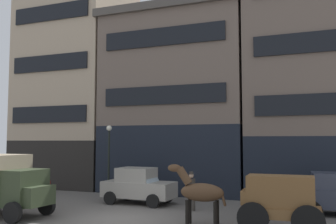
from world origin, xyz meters
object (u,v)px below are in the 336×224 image
(fire_hydrant_curbside, at_px, (49,186))
(streetlamp_curbside, at_px, (109,150))
(delivery_truck_near, at_px, (2,182))
(pedestrian_officer, at_px, (191,189))
(sedan_dark, at_px, (138,186))
(cargo_wagon, at_px, (279,199))
(draft_horse, at_px, (199,192))

(fire_hydrant_curbside, bearing_deg, streetlamp_curbside, -1.67)
(delivery_truck_near, height_order, fire_hydrant_curbside, delivery_truck_near)
(pedestrian_officer, bearing_deg, fire_hydrant_curbside, 165.87)
(sedan_dark, height_order, pedestrian_officer, sedan_dark)
(cargo_wagon, bearing_deg, delivery_truck_near, -173.52)
(cargo_wagon, distance_m, pedestrian_officer, 4.93)
(streetlamp_curbside, bearing_deg, fire_hydrant_curbside, 178.33)
(cargo_wagon, xyz_separation_m, sedan_dark, (-7.26, 3.62, -0.23))
(draft_horse, bearing_deg, pedestrian_officer, 113.17)
(cargo_wagon, relative_size, delivery_truck_near, 0.66)
(delivery_truck_near, xyz_separation_m, pedestrian_officer, (7.36, 4.02, -0.44))
(sedan_dark, xyz_separation_m, pedestrian_officer, (3.14, -0.91, 0.07))
(cargo_wagon, height_order, delivery_truck_near, delivery_truck_near)
(sedan_dark, height_order, streetlamp_curbside, streetlamp_curbside)
(cargo_wagon, xyz_separation_m, streetlamp_curbside, (-9.86, 5.12, 1.52))
(delivery_truck_near, distance_m, pedestrian_officer, 8.39)
(delivery_truck_near, xyz_separation_m, streetlamp_curbside, (1.61, 6.42, 1.25))
(streetlamp_curbside, distance_m, fire_hydrant_curbside, 4.85)
(delivery_truck_near, relative_size, fire_hydrant_curbside, 5.34)
(draft_horse, height_order, fire_hydrant_curbside, draft_horse)
(sedan_dark, bearing_deg, cargo_wagon, -26.52)
(cargo_wagon, distance_m, fire_hydrant_curbside, 15.11)
(pedestrian_officer, distance_m, streetlamp_curbside, 6.45)
(cargo_wagon, relative_size, pedestrian_officer, 1.62)
(delivery_truck_near, relative_size, pedestrian_officer, 2.47)
(draft_horse, relative_size, sedan_dark, 0.62)
(draft_horse, bearing_deg, sedan_dark, 139.94)
(sedan_dark, bearing_deg, streetlamp_curbside, 150.08)
(delivery_truck_near, distance_m, sedan_dark, 6.50)
(cargo_wagon, xyz_separation_m, draft_horse, (-2.95, -0.00, 0.12))
(fire_hydrant_curbside, bearing_deg, sedan_dark, -13.23)
(pedestrian_officer, bearing_deg, delivery_truck_near, -151.36)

